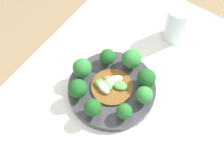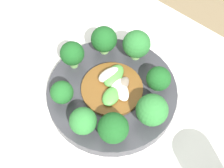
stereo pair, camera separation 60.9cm
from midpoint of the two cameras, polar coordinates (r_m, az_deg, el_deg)
table at (r=1.06m, az=-8.31°, el=-22.00°), size 0.97×0.64×0.74m
plate at (r=0.70m, az=-12.89°, el=-12.44°), size 0.25×0.25×0.02m
broccoli_west at (r=0.67m, az=-8.29°, el=-5.39°), size 0.06×0.06×0.06m
broccoli_southeast at (r=0.68m, az=-21.70°, el=-12.63°), size 0.05×0.05×0.06m
broccoli_north at (r=0.63m, az=-6.24°, el=-15.07°), size 0.05×0.05×0.06m
broccoli_east at (r=0.65m, az=-19.14°, el=-17.67°), size 0.05×0.05×0.06m
broccoli_southwest at (r=0.70m, az=-13.79°, el=-4.64°), size 0.05×0.05×0.05m
broccoli_northeast at (r=0.64m, az=-11.59°, el=-18.99°), size 0.04×0.04×0.05m
broccoli_northwest at (r=0.65m, az=-5.21°, el=-10.58°), size 0.05×0.05×0.06m
broccoli_south at (r=0.69m, az=-20.14°, el=-7.56°), size 0.06×0.06×0.07m
stirfry_center at (r=0.68m, az=-13.53°, el=-11.74°), size 0.12×0.12×0.02m
drinking_glass at (r=0.73m, az=3.55°, el=3.87°), size 0.07×0.07×0.12m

